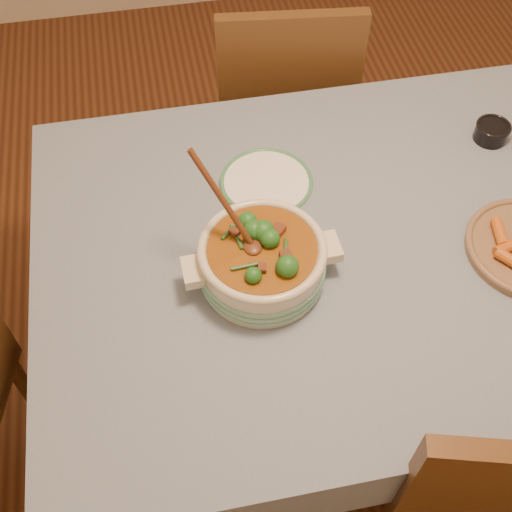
# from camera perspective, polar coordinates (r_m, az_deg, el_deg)

# --- Properties ---
(floor) EXTENTS (4.50, 4.50, 0.00)m
(floor) POSITION_cam_1_polar(r_m,az_deg,el_deg) (2.17, 8.79, -10.52)
(floor) COLOR #402112
(floor) RESTS_ON ground
(dining_table) EXTENTS (1.68, 1.08, 0.76)m
(dining_table) POSITION_cam_1_polar(r_m,az_deg,el_deg) (1.61, 11.70, -0.05)
(dining_table) COLOR brown
(dining_table) RESTS_ON floor
(stew_casserole) EXTENTS (0.35, 0.28, 0.33)m
(stew_casserole) POSITION_cam_1_polar(r_m,az_deg,el_deg) (1.37, 0.53, -0.26)
(stew_casserole) COLOR beige
(stew_casserole) RESTS_ON dining_table
(white_plate) EXTENTS (0.29, 0.29, 0.02)m
(white_plate) POSITION_cam_1_polar(r_m,az_deg,el_deg) (1.59, 0.93, 6.54)
(white_plate) COLOR white
(white_plate) RESTS_ON dining_table
(condiment_bowl) EXTENTS (0.10, 0.10, 0.05)m
(condiment_bowl) POSITION_cam_1_polar(r_m,az_deg,el_deg) (1.81, 20.25, 10.40)
(condiment_bowl) COLOR black
(condiment_bowl) RESTS_ON dining_table
(chair_far) EXTENTS (0.48, 0.48, 0.92)m
(chair_far) POSITION_cam_1_polar(r_m,az_deg,el_deg) (2.19, 2.48, 13.46)
(chair_far) COLOR #55371A
(chair_far) RESTS_ON floor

